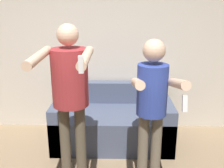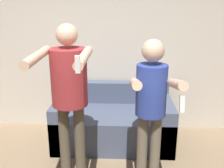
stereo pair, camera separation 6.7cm
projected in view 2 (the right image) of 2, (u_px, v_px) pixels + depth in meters
The scene contains 4 objects.
wall_back at pixel (98, 40), 3.81m from camera, with size 6.40×0.06×2.70m.
couch at pixel (113, 122), 3.65m from camera, with size 1.57×0.89×0.76m.
person_standing_left at pixel (69, 87), 2.57m from camera, with size 0.48×0.80×1.69m.
person_standing_right at pixel (151, 99), 2.56m from camera, with size 0.42×0.75×1.55m.
Camera 2 is at (0.37, -1.60, 1.87)m, focal length 42.00 mm.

